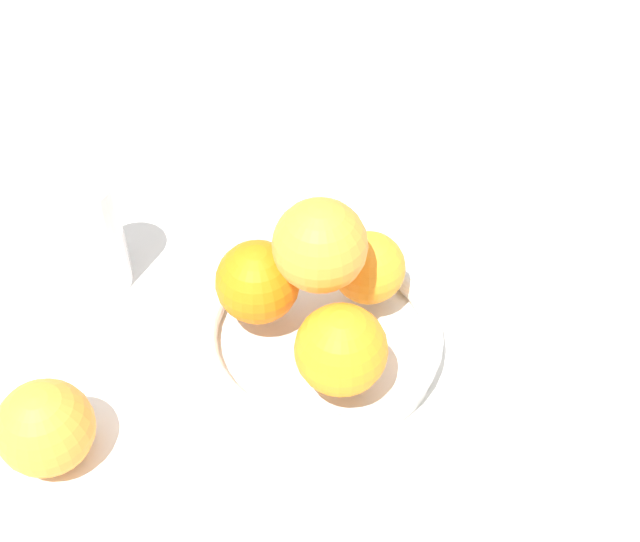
% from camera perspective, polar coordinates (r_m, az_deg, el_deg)
% --- Properties ---
extents(ground_plane, '(4.00, 4.00, 0.00)m').
position_cam_1_polar(ground_plane, '(0.86, -0.00, -5.11)').
color(ground_plane, silver).
extents(fruit_bowl, '(0.23, 0.23, 0.04)m').
position_cam_1_polar(fruit_bowl, '(0.84, -0.00, -4.30)').
color(fruit_bowl, silver).
rests_on(fruit_bowl, ground_plane).
extents(orange_pile, '(0.18, 0.18, 0.14)m').
position_cam_1_polar(orange_pile, '(0.78, -0.05, -0.56)').
color(orange_pile, orange).
rests_on(orange_pile, fruit_bowl).
extents(stray_orange, '(0.08, 0.08, 0.08)m').
position_cam_1_polar(stray_orange, '(0.79, -17.17, -9.56)').
color(stray_orange, orange).
rests_on(stray_orange, ground_plane).
extents(drinking_glass, '(0.07, 0.07, 0.13)m').
position_cam_1_polar(drinking_glass, '(0.90, -14.54, 2.22)').
color(drinking_glass, white).
rests_on(drinking_glass, ground_plane).
extents(napkin_folded, '(0.17, 0.17, 0.01)m').
position_cam_1_polar(napkin_folded, '(0.87, 14.81, -5.81)').
color(napkin_folded, silver).
rests_on(napkin_folded, ground_plane).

